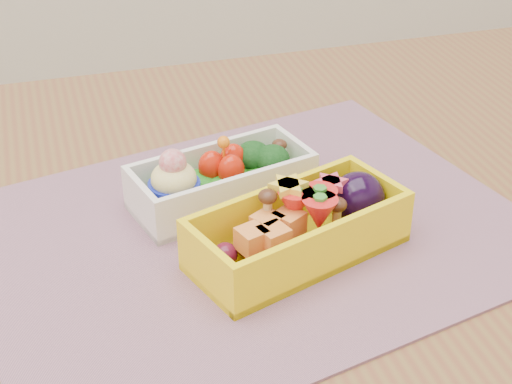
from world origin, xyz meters
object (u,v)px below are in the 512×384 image
object	(u,v)px
placemat	(250,232)
bento_yellow	(302,227)
table	(199,322)
bento_white	(221,180)

from	to	relation	value
placemat	bento_yellow	xyz separation A→B (m)	(0.03, -0.04, 0.03)
table	bento_yellow	distance (m)	0.16
table	bento_yellow	xyz separation A→B (m)	(0.08, -0.05, 0.13)
placemat	bento_yellow	bearing A→B (deg)	-52.95
placemat	bento_white	distance (m)	0.06
bento_white	bento_yellow	xyz separation A→B (m)	(0.05, -0.10, 0.00)
table	bento_yellow	size ratio (longest dim) A/B	5.88
table	placemat	distance (m)	0.11
table	bento_white	world-z (taller)	bento_white
placemat	bento_yellow	world-z (taller)	bento_yellow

